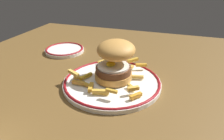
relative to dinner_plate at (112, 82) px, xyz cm
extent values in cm
cube|color=brown|center=(2.10, 3.67, -2.84)|extent=(124.78, 109.12, 4.00)
cylinder|color=white|center=(0.00, 0.00, -0.24)|extent=(27.94, 27.94, 1.20)
torus|color=maroon|center=(0.00, 0.00, 0.36)|extent=(27.54, 27.54, 0.80)
cylinder|color=#CC8D41|center=(0.11, 0.85, 1.66)|extent=(10.63, 10.63, 1.80)
cylinder|color=#55301C|center=(0.11, 0.85, 3.47)|extent=(10.05, 10.05, 1.82)
cylinder|color=white|center=(0.11, 0.85, 4.63)|extent=(8.93, 8.93, 0.50)
ellipsoid|color=yellow|center=(-0.57, 0.63, 5.30)|extent=(2.60, 2.60, 1.40)
ellipsoid|color=#C98C41|center=(0.31, 2.66, 8.88)|extent=(12.19, 12.51, 5.92)
cube|color=gold|center=(-7.56, -1.34, 1.17)|extent=(2.52, 4.33, 0.82)
cube|color=gold|center=(-0.41, -7.78, 1.26)|extent=(4.47, 2.14, 0.99)
cube|color=gold|center=(6.35, 2.99, 1.16)|extent=(4.33, 1.69, 0.80)
cube|color=gold|center=(2.78, -8.64, 2.62)|extent=(3.05, 0.99, 0.74)
cube|color=orange|center=(8.43, -6.72, 1.23)|extent=(2.85, 3.27, 0.93)
cube|color=gold|center=(-7.08, 10.03, 1.12)|extent=(2.23, 2.70, 0.71)
cube|color=gold|center=(-5.73, -5.48, 1.14)|extent=(3.70, 1.82, 0.76)
cube|color=gold|center=(-3.63, 6.73, 1.14)|extent=(4.04, 2.69, 0.75)
cube|color=gold|center=(3.19, 12.19, 2.16)|extent=(3.28, 3.72, 0.93)
cube|color=gold|center=(7.35, -5.09, 2.16)|extent=(3.02, 2.40, 0.93)
cube|color=gold|center=(-3.66, -6.62, 1.26)|extent=(1.88, 3.84, 0.99)
cube|color=gold|center=(6.49, 9.56, 2.01)|extent=(3.49, 1.98, 0.83)
cube|color=gold|center=(-9.13, -2.73, 1.12)|extent=(3.06, 1.00, 0.72)
cube|color=gold|center=(-10.06, -3.87, 3.05)|extent=(4.26, 2.70, 0.91)
cube|color=#EDB244|center=(3.17, 7.89, 1.15)|extent=(2.10, 3.92, 0.77)
cube|color=gold|center=(-7.94, -5.40, 1.22)|extent=(3.62, 1.05, 0.92)
cube|color=gold|center=(6.46, -3.05, 1.15)|extent=(2.62, 2.44, 0.78)
cylinder|color=white|center=(-26.32, 18.35, -0.24)|extent=(15.35, 15.35, 1.20)
torus|color=maroon|center=(-26.32, 18.35, 0.36)|extent=(14.95, 14.95, 0.80)
camera|label=1|loc=(16.04, -47.73, 28.96)|focal=32.32mm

